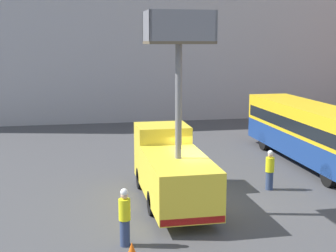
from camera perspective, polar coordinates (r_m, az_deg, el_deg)
ground_plane at (r=19.33m, az=4.48°, el=-9.18°), size 120.00×120.00×0.00m
building_backdrop_far at (r=42.55m, az=-4.51°, el=14.91°), size 44.00×10.00×19.81m
utility_truck at (r=18.73m, az=0.47°, el=-4.75°), size 2.37×6.63×7.48m
city_bus at (r=25.61m, az=17.20°, el=-0.52°), size 2.51×11.95×3.12m
road_worker_near_truck at (r=15.09m, az=-5.31°, el=-11.00°), size 0.38×0.38×1.90m
road_worker_directing at (r=21.00m, az=12.30°, el=-5.28°), size 0.38×0.38×1.78m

